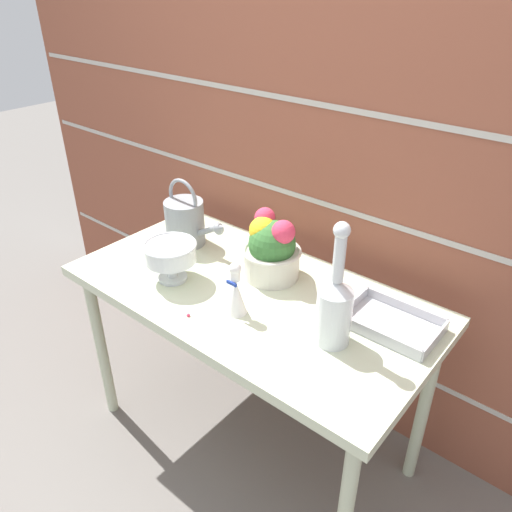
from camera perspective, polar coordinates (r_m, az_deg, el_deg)
The scene contains 10 objects.
ground_plane at distance 2.20m, azimuth -0.58°, elevation -20.06°, with size 12.00×12.00×0.00m, color slate.
brick_wall at distance 1.87m, azimuth 8.53°, elevation 11.46°, with size 3.60×0.08×2.20m.
patio_table at distance 1.74m, azimuth -0.69°, elevation -5.97°, with size 1.26×0.65×0.74m.
watering_can at distance 1.95m, azimuth -8.05°, elevation 3.96°, with size 0.30×0.15×0.27m.
crystal_pedestal_bowl at distance 1.73m, azimuth -9.76°, elevation 0.23°, with size 0.19×0.19×0.14m.
flower_planter at distance 1.72m, azimuth 1.80°, elevation 0.84°, with size 0.21×0.21×0.24m.
glass_decanter at distance 1.43m, azimuth 8.97°, elevation -5.61°, with size 0.10×0.10×0.39m.
figurine_vase at distance 1.56m, azimuth -2.32°, elevation -4.22°, with size 0.07×0.07×0.18m.
wire_tray at distance 1.59m, azimuth 15.23°, elevation -7.51°, with size 0.28×0.19×0.04m.
fallen_petal at distance 1.59m, azimuth -7.75°, elevation -6.73°, with size 0.01×0.01×0.01m.
Camera 1 is at (0.91, -1.06, 1.70)m, focal length 35.00 mm.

